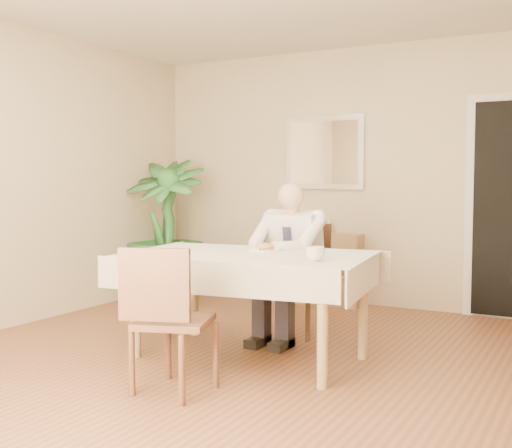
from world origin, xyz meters
The scene contains 16 objects.
room centered at (0.00, 0.00, 1.30)m, with size 5.00×5.02×2.60m.
mirror centered at (-0.35, 2.47, 1.55)m, with size 0.86×0.04×0.76m.
dining_table centered at (0.02, 0.21, 0.67)m, with size 1.84×1.23×0.75m.
chair_far centered at (0.02, 1.09, 0.51)m, with size 0.44×0.44×0.91m.
chair_near centered at (-0.02, -0.72, 0.50)m, with size 0.53×0.54×0.89m.
seated_man centered at (0.02, 0.80, 0.69)m, with size 0.48×0.72×1.24m.
plate centered at (0.04, 0.40, 0.76)m, with size 0.26×0.26×0.02m, color white.
food centered at (0.04, 0.40, 0.78)m, with size 0.14×0.14×0.06m, color olive.
knife centered at (0.08, 0.34, 0.78)m, with size 0.01×0.01×0.13m, color silver.
fork centered at (0.00, 0.34, 0.78)m, with size 0.01×0.01×0.13m, color silver.
coffee_mug centered at (0.61, 0.02, 0.80)m, with size 0.12×0.12×0.09m, color white.
sideboard centered at (-0.35, 2.32, 0.36)m, with size 0.90×0.31×0.72m, color olive.
photo_frame_left centered at (-0.75, 2.37, 0.79)m, with size 0.10×0.02×0.14m, color silver.
photo_frame_center centered at (-0.49, 2.37, 0.79)m, with size 0.10×0.02×0.14m, color silver.
photo_frame_right centered at (-0.29, 2.38, 0.79)m, with size 0.10×0.02×0.14m, color silver.
potted_palm centered at (-1.90, 1.81, 0.74)m, with size 0.83×0.83×1.49m, color #235622.
Camera 1 is at (2.21, -3.72, 1.27)m, focal length 45.00 mm.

